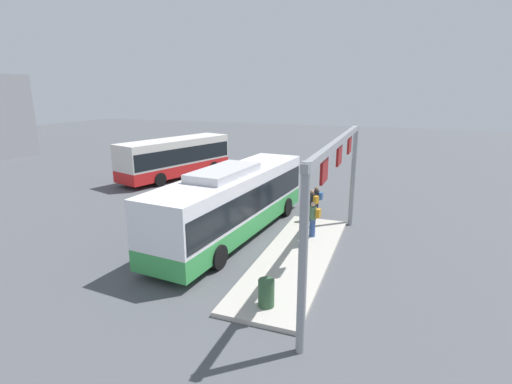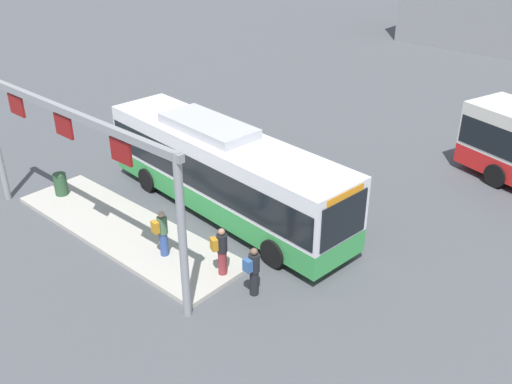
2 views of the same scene
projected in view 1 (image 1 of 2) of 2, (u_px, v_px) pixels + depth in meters
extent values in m
plane|color=#4C4F54|center=(234.00, 235.00, 18.60)|extent=(120.00, 120.00, 0.00)
cube|color=#B2ADA3|center=(296.00, 257.00, 15.90)|extent=(10.00, 2.80, 0.16)
cube|color=green|center=(234.00, 220.00, 18.40)|extent=(11.51, 3.53, 0.85)
cube|color=white|center=(234.00, 192.00, 18.04)|extent=(11.51, 3.53, 1.90)
cube|color=black|center=(234.00, 196.00, 18.09)|extent=(11.29, 3.55, 1.20)
cube|color=black|center=(280.00, 172.00, 23.01)|extent=(0.24, 2.12, 1.50)
cube|color=#B7B7BC|center=(224.00, 172.00, 17.01)|extent=(4.11, 2.11, 0.36)
cube|color=orange|center=(279.00, 158.00, 22.73)|extent=(0.28, 1.75, 0.28)
cylinder|color=black|center=(248.00, 202.00, 22.33)|extent=(1.02, 0.39, 1.00)
cylinder|color=black|center=(287.00, 207.00, 21.33)|extent=(1.02, 0.39, 1.00)
cylinder|color=black|center=(169.00, 246.00, 15.96)|extent=(1.02, 0.39, 1.00)
cylinder|color=black|center=(218.00, 257.00, 14.95)|extent=(1.02, 0.39, 1.00)
cube|color=red|center=(176.00, 168.00, 30.46)|extent=(9.95, 5.20, 0.85)
cube|color=silver|center=(175.00, 151.00, 30.10)|extent=(9.95, 5.20, 1.90)
cube|color=black|center=(175.00, 154.00, 30.15)|extent=(9.77, 5.19, 1.20)
cylinder|color=black|center=(194.00, 164.00, 33.55)|extent=(1.04, 0.58, 1.00)
cylinder|color=black|center=(213.00, 167.00, 32.14)|extent=(1.04, 0.58, 1.00)
cylinder|color=black|center=(140.00, 175.00, 29.22)|extent=(1.04, 0.58, 1.00)
cylinder|color=black|center=(160.00, 180.00, 27.81)|extent=(1.04, 0.58, 1.00)
cylinder|color=black|center=(316.00, 209.00, 21.29)|extent=(0.31, 0.31, 0.85)
cylinder|color=black|center=(316.00, 196.00, 21.10)|extent=(0.37, 0.37, 0.60)
sphere|color=brown|center=(317.00, 189.00, 20.99)|extent=(0.22, 0.22, 0.22)
cube|color=#335993|center=(321.00, 196.00, 20.98)|extent=(0.30, 0.21, 0.40)
cylinder|color=maroon|center=(311.00, 213.00, 20.05)|extent=(0.37, 0.37, 0.85)
cylinder|color=black|center=(312.00, 199.00, 19.86)|extent=(0.45, 0.45, 0.60)
sphere|color=#9E755B|center=(312.00, 192.00, 19.75)|extent=(0.22, 0.22, 0.22)
cube|color=#BF7F1E|center=(316.00, 200.00, 19.68)|extent=(0.33, 0.27, 0.40)
cylinder|color=#334C8C|center=(312.00, 228.00, 17.87)|extent=(0.32, 0.32, 0.85)
cylinder|color=#476B4C|center=(313.00, 213.00, 17.68)|extent=(0.39, 0.39, 0.60)
sphere|color=tan|center=(313.00, 205.00, 17.58)|extent=(0.22, 0.22, 0.22)
cube|color=#BF7F1E|center=(318.00, 213.00, 17.55)|extent=(0.30, 0.22, 0.40)
cylinder|color=gray|center=(303.00, 263.00, 9.65)|extent=(0.24, 0.24, 5.20)
cylinder|color=gray|center=(353.00, 176.00, 19.30)|extent=(0.24, 0.24, 5.20)
cube|color=gray|center=(340.00, 140.00, 13.84)|extent=(11.07, 0.20, 0.24)
cube|color=maroon|center=(324.00, 171.00, 11.33)|extent=(0.90, 0.08, 0.70)
cube|color=maroon|center=(339.00, 156.00, 13.98)|extent=(0.90, 0.08, 0.70)
cube|color=maroon|center=(349.00, 145.00, 16.64)|extent=(0.90, 0.08, 0.70)
cylinder|color=#2D5133|center=(266.00, 293.00, 12.09)|extent=(0.52, 0.52, 0.90)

